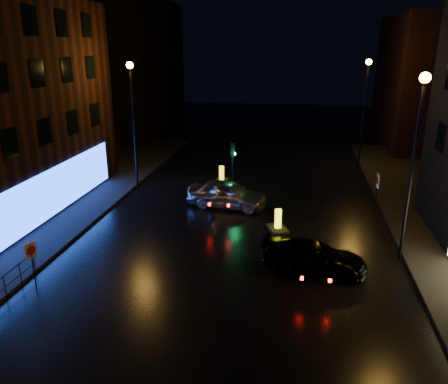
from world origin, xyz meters
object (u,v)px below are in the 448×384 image
(traffic_signal, at_px, (233,186))
(road_sign_left, at_px, (31,254))
(bollard_near, at_px, (278,225))
(bollard_far, at_px, (222,178))
(dark_sedan, at_px, (314,257))
(road_sign_right, at_px, (377,184))
(silver_hatchback, at_px, (227,194))

(traffic_signal, bearing_deg, road_sign_left, -114.93)
(traffic_signal, bearing_deg, bollard_near, -59.16)
(traffic_signal, xyz_separation_m, bollard_far, (-1.19, 2.60, -0.26))
(bollard_near, bearing_deg, dark_sedan, -89.49)
(road_sign_right, bearing_deg, bollard_near, 29.67)
(road_sign_left, bearing_deg, dark_sedan, 39.45)
(bollard_near, relative_size, road_sign_left, 0.77)
(bollard_near, distance_m, bollard_far, 9.26)
(traffic_signal, relative_size, road_sign_left, 1.69)
(dark_sedan, bearing_deg, road_sign_left, 110.41)
(dark_sedan, bearing_deg, silver_hatchback, 38.20)
(dark_sedan, xyz_separation_m, road_sign_left, (-11.15, -3.39, 0.87))
(bollard_far, bearing_deg, silver_hatchback, -65.15)
(road_sign_left, bearing_deg, road_sign_right, 58.91)
(traffic_signal, xyz_separation_m, road_sign_left, (-6.09, -13.11, 1.03))
(dark_sedan, distance_m, road_sign_left, 11.69)
(bollard_near, height_order, bollard_far, bollard_near)
(road_sign_right, bearing_deg, silver_hatchback, 0.37)
(bollard_near, bearing_deg, road_sign_right, 9.08)
(road_sign_left, relative_size, road_sign_right, 0.85)
(dark_sedan, bearing_deg, bollard_near, 26.31)
(bollard_far, bearing_deg, dark_sedan, -52.04)
(traffic_signal, relative_size, road_sign_right, 1.43)
(bollard_far, bearing_deg, road_sign_right, -14.67)
(traffic_signal, bearing_deg, dark_sedan, -62.50)
(silver_hatchback, height_order, road_sign_left, road_sign_left)
(bollard_far, height_order, road_sign_right, road_sign_right)
(bollard_far, distance_m, road_sign_right, 11.13)
(silver_hatchback, xyz_separation_m, dark_sedan, (5.00, -7.22, -0.16))
(traffic_signal, relative_size, bollard_near, 2.20)
(bollard_far, height_order, road_sign_left, road_sign_left)
(silver_hatchback, xyz_separation_m, bollard_far, (-1.25, 5.10, -0.57))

